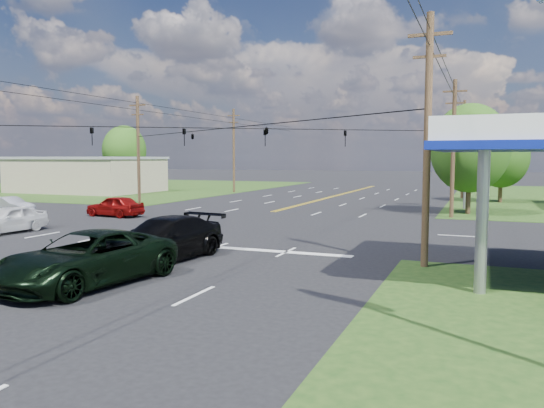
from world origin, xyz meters
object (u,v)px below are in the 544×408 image
at_px(pole_se, 427,138).
at_px(pole_nw, 138,149).
at_px(pickup_dkgreen, 87,258).
at_px(pole_ne, 453,147).
at_px(tree_right_b, 502,157).
at_px(pickup_white, 8,219).
at_px(retail_nw, 87,176).
at_px(tree_far_l, 124,150).
at_px(suv_black, 165,239).
at_px(pole_left_far, 234,149).
at_px(pole_right_far, 463,148).
at_px(tree_right_a, 470,148).
at_px(sedan_silver, 10,206).

bearing_deg(pole_se, pole_nw, 145.30).
bearing_deg(pickup_dkgreen, pole_ne, 76.12).
height_order(tree_right_b, pickup_white, tree_right_b).
distance_m(retail_nw, pole_ne, 45.02).
xyz_separation_m(tree_far_l, pickup_dkgreen, (35.00, -48.02, -4.31)).
distance_m(pickup_dkgreen, suv_black, 4.54).
xyz_separation_m(pole_left_far, pole_right_far, (26.00, 0.00, 0.00)).
distance_m(pole_left_far, pickup_white, 36.44).
height_order(tree_right_a, sedan_silver, tree_right_a).
height_order(retail_nw, sedan_silver, retail_nw).
xyz_separation_m(tree_right_b, sedan_silver, (-33.64, -25.00, -3.56)).
relative_size(retail_nw, tree_right_a, 1.96).
bearing_deg(tree_right_b, pickup_dkgreen, -108.64).
bearing_deg(suv_black, pole_right_far, 82.18).
height_order(pole_se, pole_ne, same).
xyz_separation_m(pole_nw, pickup_white, (3.50, -17.00, -4.16)).
relative_size(pole_nw, pole_ne, 1.00).
distance_m(pole_se, suv_black, 11.06).
bearing_deg(tree_right_a, pole_left_far, 149.35).
height_order(tree_right_a, pickup_white, tree_right_a).
relative_size(pole_nw, pickup_dkgreen, 1.50).
height_order(pole_left_far, suv_black, pole_left_far).
xyz_separation_m(pole_left_far, tree_right_a, (27.00, -16.00, -0.30)).
height_order(pole_nw, pole_left_far, pole_left_far).
distance_m(pole_se, pole_ne, 18.00).
height_order(retail_nw, pickup_white, retail_nw).
bearing_deg(pole_se, pickup_dkgreen, -144.95).
xyz_separation_m(retail_nw, pole_nw, (17.00, -13.00, 2.92)).
distance_m(pole_nw, tree_far_l, 29.83).
xyz_separation_m(pole_nw, sedan_silver, (-4.14, -10.00, -4.25)).
height_order(pole_se, pole_nw, same).
bearing_deg(pole_right_far, pole_ne, -90.00).
relative_size(retail_nw, pole_nw, 1.68).
bearing_deg(sedan_silver, retail_nw, 33.16).
relative_size(pole_left_far, sedan_silver, 2.49).
bearing_deg(pole_nw, retail_nw, 142.59).
relative_size(pickup_dkgreen, suv_black, 1.05).
distance_m(tree_right_a, suv_black, 26.23).
bearing_deg(pickup_white, suv_black, -12.75).
distance_m(pole_se, pole_nw, 31.62).
height_order(tree_right_b, tree_far_l, tree_far_l).
relative_size(pole_ne, pole_left_far, 0.95).
bearing_deg(pole_right_far, pickup_white, -122.01).
distance_m(tree_right_a, pickup_white, 31.13).
height_order(pole_se, pole_right_far, pole_right_far).
height_order(pole_se, pole_left_far, pole_left_far).
relative_size(pole_se, tree_far_l, 1.09).
relative_size(retail_nw, pickup_white, 3.60).
height_order(retail_nw, pole_left_far, pole_left_far).
distance_m(pole_left_far, tree_far_l, 19.42).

